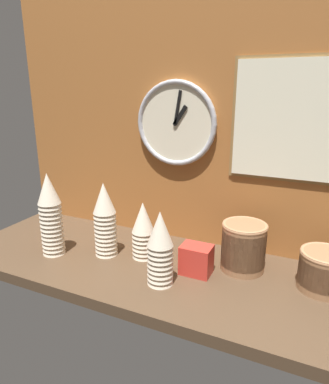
{
  "coord_description": "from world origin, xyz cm",
  "views": [
    {
      "loc": [
        47.75,
        -100.78,
        62.61
      ],
      "look_at": [
        -0.74,
        4.0,
        26.76
      ],
      "focal_mm": 32.0,
      "sensor_mm": 36.0,
      "label": 1
    }
  ],
  "objects_px": {
    "cup_stack_center": "(143,230)",
    "bowl_stack_right": "(243,246)",
    "cup_stack_center_right": "(160,248)",
    "bowl_stack_far_right": "(324,270)",
    "cup_stack_center_left": "(105,219)",
    "wall_clock": "(176,124)",
    "cup_stack_left": "(51,214)",
    "napkin_dispenser": "(197,259)",
    "menu_board": "(299,121)"
  },
  "relations": [
    {
      "from": "cup_stack_left",
      "to": "bowl_stack_right",
      "type": "height_order",
      "value": "cup_stack_left"
    },
    {
      "from": "cup_stack_center_left",
      "to": "bowl_stack_right",
      "type": "bearing_deg",
      "value": 12.18
    },
    {
      "from": "cup_stack_center_left",
      "to": "menu_board",
      "type": "relative_size",
      "value": 0.63
    },
    {
      "from": "cup_stack_center_right",
      "to": "bowl_stack_right",
      "type": "height_order",
      "value": "cup_stack_center_right"
    },
    {
      "from": "bowl_stack_far_right",
      "to": "wall_clock",
      "type": "bearing_deg",
      "value": 165.0
    },
    {
      "from": "bowl_stack_right",
      "to": "menu_board",
      "type": "bearing_deg",
      "value": 49.42
    },
    {
      "from": "cup_stack_center",
      "to": "cup_stack_center_right",
      "type": "distance_m",
      "value": 0.2
    },
    {
      "from": "cup_stack_center_left",
      "to": "cup_stack_left",
      "type": "relative_size",
      "value": 0.89
    },
    {
      "from": "cup_stack_center",
      "to": "bowl_stack_right",
      "type": "height_order",
      "value": "cup_stack_center"
    },
    {
      "from": "cup_stack_center_right",
      "to": "bowl_stack_far_right",
      "type": "bearing_deg",
      "value": 21.16
    },
    {
      "from": "wall_clock",
      "to": "napkin_dispenser",
      "type": "height_order",
      "value": "wall_clock"
    },
    {
      "from": "bowl_stack_right",
      "to": "menu_board",
      "type": "relative_size",
      "value": 0.38
    },
    {
      "from": "wall_clock",
      "to": "cup_stack_center_left",
      "type": "bearing_deg",
      "value": -126.77
    },
    {
      "from": "cup_stack_center",
      "to": "cup_stack_left",
      "type": "bearing_deg",
      "value": -160.08
    },
    {
      "from": "cup_stack_left",
      "to": "cup_stack_center_right",
      "type": "bearing_deg",
      "value": -2.36
    },
    {
      "from": "bowl_stack_right",
      "to": "napkin_dispenser",
      "type": "distance_m",
      "value": 0.17
    },
    {
      "from": "cup_stack_center_left",
      "to": "cup_stack_center",
      "type": "bearing_deg",
      "value": 16.23
    },
    {
      "from": "wall_clock",
      "to": "menu_board",
      "type": "height_order",
      "value": "menu_board"
    },
    {
      "from": "menu_board",
      "to": "napkin_dispenser",
      "type": "distance_m",
      "value": 0.58
    },
    {
      "from": "bowl_stack_right",
      "to": "wall_clock",
      "type": "height_order",
      "value": "wall_clock"
    },
    {
      "from": "cup_stack_center_right",
      "to": "cup_stack_center_left",
      "type": "bearing_deg",
      "value": 160.49
    },
    {
      "from": "menu_board",
      "to": "bowl_stack_far_right",
      "type": "bearing_deg",
      "value": -50.38
    },
    {
      "from": "wall_clock",
      "to": "bowl_stack_right",
      "type": "bearing_deg",
      "value": -23.13
    },
    {
      "from": "bowl_stack_far_right",
      "to": "bowl_stack_right",
      "type": "bearing_deg",
      "value": 175.83
    },
    {
      "from": "cup_stack_center_right",
      "to": "menu_board",
      "type": "distance_m",
      "value": 0.63
    },
    {
      "from": "cup_stack_center_right",
      "to": "napkin_dispenser",
      "type": "bearing_deg",
      "value": 52.91
    },
    {
      "from": "cup_stack_left",
      "to": "bowl_stack_far_right",
      "type": "height_order",
      "value": "cup_stack_left"
    },
    {
      "from": "wall_clock",
      "to": "menu_board",
      "type": "bearing_deg",
      "value": 1.14
    },
    {
      "from": "cup_stack_center",
      "to": "cup_stack_center_right",
      "type": "height_order",
      "value": "cup_stack_center_right"
    },
    {
      "from": "cup_stack_center_left",
      "to": "wall_clock",
      "type": "bearing_deg",
      "value": 53.23
    },
    {
      "from": "bowl_stack_right",
      "to": "bowl_stack_far_right",
      "type": "bearing_deg",
      "value": -4.17
    },
    {
      "from": "cup_stack_left",
      "to": "bowl_stack_right",
      "type": "xyz_separation_m",
      "value": [
        0.69,
        0.19,
        -0.07
      ]
    },
    {
      "from": "cup_stack_left",
      "to": "cup_stack_center",
      "type": "bearing_deg",
      "value": 19.92
    },
    {
      "from": "cup_stack_center_left",
      "to": "bowl_stack_right",
      "type": "relative_size",
      "value": 1.66
    },
    {
      "from": "cup_stack_center",
      "to": "wall_clock",
      "type": "height_order",
      "value": "wall_clock"
    },
    {
      "from": "bowl_stack_far_right",
      "to": "wall_clock",
      "type": "height_order",
      "value": "wall_clock"
    },
    {
      "from": "bowl_stack_right",
      "to": "menu_board",
      "type": "distance_m",
      "value": 0.46
    },
    {
      "from": "napkin_dispenser",
      "to": "menu_board",
      "type": "bearing_deg",
      "value": 42.16
    },
    {
      "from": "cup_stack_center_right",
      "to": "bowl_stack_right",
      "type": "xyz_separation_m",
      "value": [
        0.23,
        0.21,
        -0.04
      ]
    },
    {
      "from": "cup_stack_center_right",
      "to": "napkin_dispenser",
      "type": "xyz_separation_m",
      "value": [
        0.09,
        0.11,
        -0.07
      ]
    },
    {
      "from": "cup_stack_center_right",
      "to": "bowl_stack_right",
      "type": "bearing_deg",
      "value": 42.61
    },
    {
      "from": "cup_stack_left",
      "to": "cup_stack_center_left",
      "type": "bearing_deg",
      "value": 22.54
    },
    {
      "from": "bowl_stack_right",
      "to": "wall_clock",
      "type": "distance_m",
      "value": 0.53
    },
    {
      "from": "cup_stack_center",
      "to": "cup_stack_left",
      "type": "height_order",
      "value": "cup_stack_left"
    },
    {
      "from": "cup_stack_center",
      "to": "cup_stack_left",
      "type": "distance_m",
      "value": 0.36
    },
    {
      "from": "cup_stack_center_right",
      "to": "cup_stack_left",
      "type": "distance_m",
      "value": 0.47
    },
    {
      "from": "cup_stack_center_right",
      "to": "cup_stack_center_left",
      "type": "distance_m",
      "value": 0.3
    },
    {
      "from": "cup_stack_center_right",
      "to": "bowl_stack_far_right",
      "type": "xyz_separation_m",
      "value": [
        0.49,
        0.19,
        -0.06
      ]
    },
    {
      "from": "wall_clock",
      "to": "cup_stack_left",
      "type": "bearing_deg",
      "value": -139.06
    },
    {
      "from": "cup_stack_center_right",
      "to": "cup_stack_left",
      "type": "xyz_separation_m",
      "value": [
        -0.47,
        0.02,
        0.03
      ]
    }
  ]
}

